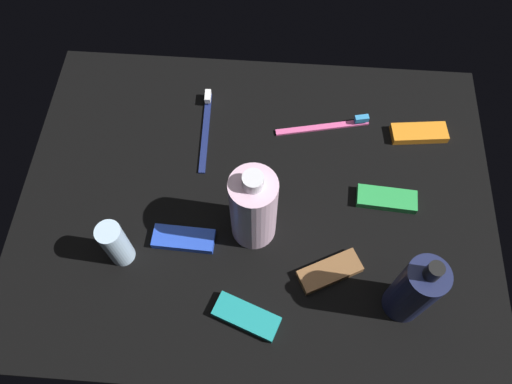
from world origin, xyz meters
The scene contains 11 objects.
ground_plane centered at (0.00, 0.00, -0.60)cm, with size 84.00×64.00×1.20cm, color black.
lotion_bottle centered at (24.47, -16.87, 7.77)cm, with size 6.08×6.08×17.92cm.
bodywash_bottle centered at (0.24, -5.61, 8.28)cm, with size 7.49×7.49×18.32cm.
deodorant_stick centered at (-21.45, -11.93, 5.14)cm, with size 4.03×4.03×10.29cm, color silver.
toothbrush_navy centered at (-10.68, 14.69, 0.61)cm, with size 1.97×18.03×2.10cm.
toothbrush_pink centered at (12.64, 16.50, 0.61)cm, with size 17.84×5.01×2.10cm.
snack_bar_green centered at (22.95, 1.45, 0.75)cm, with size 10.40×4.00×1.50cm, color green.
snack_bar_teal centered at (-0.36, -20.88, 0.75)cm, with size 10.40×4.00×1.50cm, color teal.
snack_bar_blue centered at (-11.63, -8.60, 0.75)cm, with size 10.40×4.00×1.50cm, color blue.
snack_bar_brown centered at (13.01, -12.55, 0.75)cm, with size 10.40×4.00×1.50cm, color brown.
snack_bar_orange centered at (29.75, 15.88, 0.75)cm, with size 10.40×4.00×1.50cm, color orange.
Camera 1 is at (2.78, -38.48, 78.11)cm, focal length 34.47 mm.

